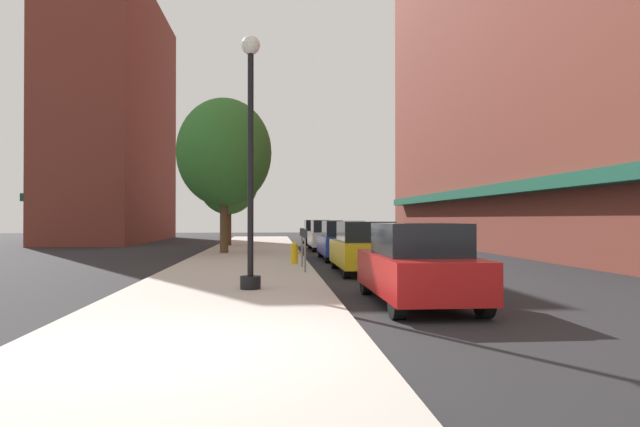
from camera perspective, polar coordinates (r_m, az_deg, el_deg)
The scene contains 14 objects.
ground_plane at distance 25.39m, azimuth 1.81°, elevation -4.48°, with size 90.00×90.00×0.00m, color #232326.
sidewalk_slab at distance 26.24m, azimuth -7.18°, elevation -4.22°, with size 4.80×50.00×0.12m, color #B7B2A8.
building_far_background at distance 46.41m, azimuth -20.11°, elevation 8.96°, with size 6.80×18.00×18.79m.
lamppost at distance 13.13m, azimuth -7.11°, elevation 5.81°, with size 0.48×0.48×5.90m.
fire_hydrant at distance 20.15m, azimuth -2.64°, elevation -4.03°, with size 0.33×0.26×0.79m.
parking_meter_near at distance 17.07m, azimuth -1.54°, elevation -3.23°, with size 0.14×0.09×1.31m.
parking_meter_far at distance 18.88m, azimuth -1.86°, elevation -2.97°, with size 0.14×0.09×1.31m.
tree_near at distance 27.11m, azimuth -9.75°, elevation 6.13°, with size 4.49×4.49×7.37m.
tree_mid at distance 34.52m, azimuth -9.37°, elevation 3.44°, with size 3.74×3.74×6.19m.
car_red at distance 11.54m, azimuth 9.94°, elevation -5.22°, with size 1.80×4.30×1.66m.
car_yellow at distance 18.04m, azimuth 4.53°, elevation -3.53°, with size 1.80×4.30×1.66m.
car_blue at distance 23.67m, azimuth 2.28°, elevation -2.81°, with size 1.80×4.30×1.66m.
car_white at distance 30.80m, azimuth 0.62°, elevation -2.28°, with size 1.80×4.30×1.66m.
car_black at distance 37.47m, azimuth -0.35°, elevation -1.96°, with size 1.80×4.30×1.66m.
Camera 1 is at (1.07, -7.16, 1.76)m, focal length 31.33 mm.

